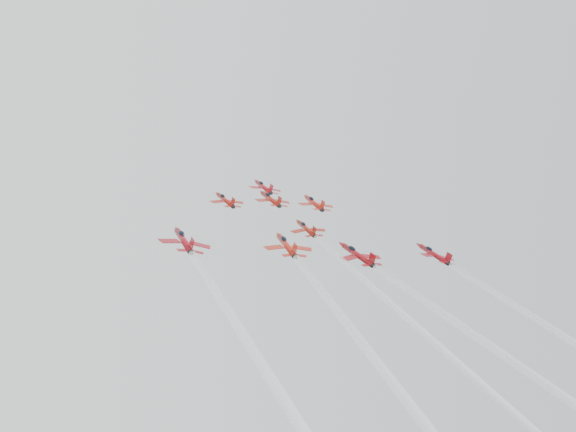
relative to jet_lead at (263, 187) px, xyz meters
name	(u,v)px	position (x,y,z in m)	size (l,w,h in m)	color
jet_lead	(263,187)	(0.00, 0.00, 0.00)	(9.54, 12.44, 7.12)	#A40F18
jet_row2_left	(225,200)	(-14.86, -12.86, -6.63)	(8.78, 11.45, 6.56)	maroon
jet_row2_center	(270,199)	(-1.76, -9.68, -4.98)	(9.69, 12.64, 7.23)	#9C1A0E
jet_row2_right	(314,203)	(10.24, -10.34, -5.32)	(9.99, 13.03, 7.46)	#B31F11
jet_center	(397,314)	(-0.46, -65.37, -33.72)	(8.57, 83.05, 43.48)	maroon
jet_rear_farleft	(269,393)	(-31.22, -83.76, -43.18)	(10.63, 103.10, 53.98)	maroon
jet_rear_left	(414,384)	(-9.60, -83.58, -43.09)	(10.52, 101.99, 53.40)	#B02110
jet_rear_right	(505,384)	(5.31, -84.70, -43.66)	(10.00, 96.94, 50.75)	maroon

